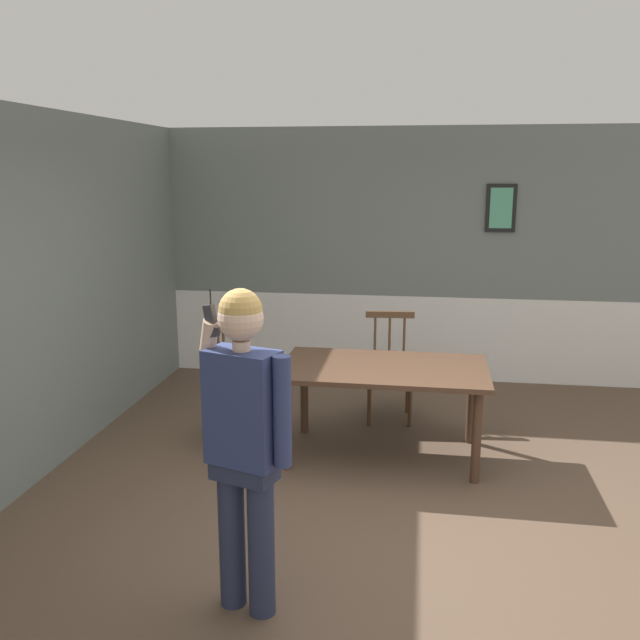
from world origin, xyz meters
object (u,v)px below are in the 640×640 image
chair_near_window (389,369)px  dining_table (384,377)px  chair_by_doorway (238,391)px  person_figure (245,433)px

chair_near_window → dining_table: bearing=85.0°
dining_table → chair_by_doorway: chair_by_doorway is taller
dining_table → person_figure: person_figure is taller
dining_table → person_figure: bearing=-105.5°
dining_table → person_figure: (-0.58, -2.11, 0.33)m
dining_table → chair_near_window: 0.90m
chair_near_window → person_figure: size_ratio=0.57×
dining_table → chair_near_window: chair_near_window is taller
chair_near_window → person_figure: (-0.59, -2.99, 0.52)m
person_figure → chair_near_window: bearing=-83.3°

